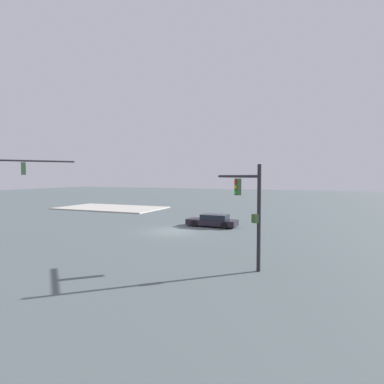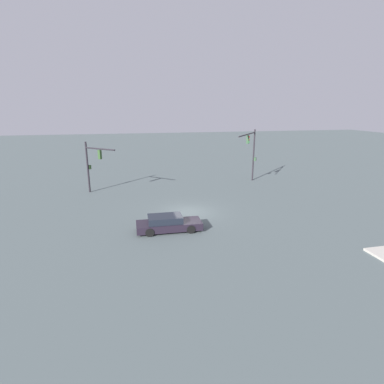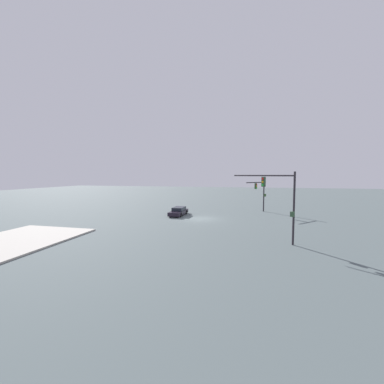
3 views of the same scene
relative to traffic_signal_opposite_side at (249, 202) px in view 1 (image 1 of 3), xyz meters
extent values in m
plane|color=#4E5A5B|center=(8.63, -8.51, -3.53)|extent=(178.86, 178.86, 0.00)
cube|color=#B7B2A7|center=(26.05, -22.79, -3.46)|extent=(15.58, 8.89, 0.15)
cylinder|color=#262127|center=(17.15, -0.68, 2.54)|extent=(4.27, 5.45, 0.14)
cube|color=#2E4C31|center=(17.31, -0.48, 1.95)|extent=(0.40, 0.41, 0.95)
cylinder|color=red|center=(17.43, -0.58, 2.25)|extent=(0.17, 0.19, 0.20)
cylinder|color=orange|center=(17.43, -0.58, 1.95)|extent=(0.17, 0.19, 0.20)
cylinder|color=green|center=(17.43, -0.58, 1.65)|extent=(0.17, 0.19, 0.20)
cylinder|color=black|center=(-0.63, 0.56, -0.77)|extent=(0.20, 0.20, 5.53)
cylinder|color=black|center=(0.89, -0.85, 1.38)|extent=(3.14, 2.92, 0.15)
cube|color=#2D4B24|center=(0.83, -0.80, 0.78)|extent=(0.41, 0.41, 0.95)
cylinder|color=red|center=(0.94, -0.68, 1.07)|extent=(0.19, 0.18, 0.20)
cylinder|color=orange|center=(0.94, -0.68, 0.77)|extent=(0.19, 0.18, 0.20)
cylinder|color=green|center=(0.94, -0.68, 0.47)|extent=(0.19, 0.18, 0.20)
cube|color=#2D4B24|center=(-0.47, 0.73, -0.78)|extent=(0.38, 0.38, 0.44)
cube|color=black|center=(6.32, -12.29, -3.10)|extent=(4.92, 1.87, 0.55)
cube|color=black|center=(6.03, -12.29, -2.57)|extent=(2.57, 1.62, 0.50)
cylinder|color=black|center=(7.85, -11.49, -3.21)|extent=(0.64, 0.23, 0.64)
cylinder|color=black|center=(7.82, -13.15, -3.21)|extent=(0.64, 0.23, 0.64)
cylinder|color=black|center=(4.82, -11.43, -3.21)|extent=(0.64, 0.23, 0.64)
cylinder|color=black|center=(4.79, -13.10, -3.21)|extent=(0.64, 0.23, 0.64)
camera|label=1|loc=(-3.68, 16.87, 1.40)|focal=29.80mm
camera|label=2|loc=(3.32, -33.78, 5.48)|focal=28.64mm
camera|label=3|loc=(41.72, -1.78, 2.61)|focal=22.81mm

